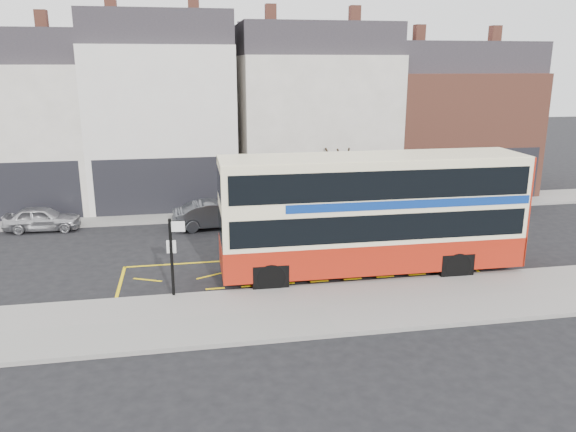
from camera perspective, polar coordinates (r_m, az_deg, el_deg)
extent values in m
plane|color=black|center=(21.33, 2.08, -6.99)|extent=(120.00, 120.00, 0.00)
cube|color=gray|center=(19.25, 3.59, -9.33)|extent=(40.00, 4.00, 0.15)
cube|color=gray|center=(20.96, 2.31, -7.18)|extent=(40.00, 0.15, 0.15)
cube|color=gray|center=(31.60, -2.23, 0.59)|extent=(50.00, 3.00, 0.15)
cube|color=silver|center=(35.69, -25.48, 7.25)|extent=(8.00, 8.00, 8.00)
cube|color=#28262B|center=(35.47, -26.40, 15.08)|extent=(8.00, 7.20, 1.80)
cube|color=brown|center=(34.08, -23.75, 17.62)|extent=(0.60, 0.60, 1.20)
cube|color=black|center=(32.29, -26.72, 2.05)|extent=(7.36, 0.06, 3.20)
cube|color=black|center=(32.35, -26.67, 1.72)|extent=(5.60, 0.04, 2.00)
cube|color=silver|center=(34.46, -12.49, 8.96)|extent=(8.00, 8.00, 9.00)
cube|color=#28262B|center=(34.32, -13.03, 17.95)|extent=(8.00, 7.20, 1.80)
cube|color=brown|center=(33.59, -17.59, 19.94)|extent=(0.60, 0.60, 1.20)
cube|color=brown|center=(33.41, -9.59, 20.44)|extent=(0.60, 0.60, 1.20)
cube|color=black|center=(30.98, -12.39, 2.85)|extent=(7.36, 0.06, 3.20)
cube|color=black|center=(31.04, -12.37, 2.49)|extent=(5.60, 0.04, 2.00)
cube|color=silver|center=(35.35, 2.44, 9.04)|extent=(9.00, 8.00, 8.50)
cube|color=#28262B|center=(35.17, 2.54, 17.42)|extent=(9.00, 7.20, 1.80)
cube|color=brown|center=(33.75, -1.78, 19.72)|extent=(0.60, 0.60, 1.20)
cube|color=brown|center=(34.85, 6.78, 19.49)|extent=(0.60, 0.60, 1.20)
cube|color=#157B3B|center=(31.94, 3.98, 3.54)|extent=(8.28, 0.06, 3.20)
cube|color=black|center=(32.00, 3.96, 3.19)|extent=(6.30, 0.04, 2.00)
cube|color=brown|center=(38.42, 15.78, 8.24)|extent=(9.00, 8.00, 7.50)
cube|color=#28262B|center=(38.17, 16.30, 15.17)|extent=(9.00, 7.20, 1.80)
cube|color=brown|center=(36.17, 13.17, 17.47)|extent=(0.60, 0.60, 1.20)
cube|color=brown|center=(38.38, 20.28, 16.80)|extent=(0.60, 0.60, 1.20)
cube|color=black|center=(35.24, 18.33, 3.91)|extent=(8.28, 0.06, 3.20)
cube|color=black|center=(35.30, 18.29, 3.59)|extent=(6.30, 0.04, 2.00)
cube|color=#FAEFBE|center=(21.99, 8.51, 0.49)|extent=(11.75, 2.80, 4.32)
cube|color=#9E1C0C|center=(22.44, 8.36, -3.39)|extent=(11.79, 2.84, 1.17)
cube|color=#9E1C0C|center=(24.44, 21.64, 1.06)|extent=(0.09, 2.70, 4.32)
cube|color=black|center=(22.07, 8.48, -0.24)|extent=(11.28, 2.85, 1.01)
cube|color=black|center=(21.70, 8.65, 3.83)|extent=(11.28, 2.85, 1.07)
cube|color=navy|center=(22.21, 11.18, 2.00)|extent=(9.41, 2.82, 0.32)
cube|color=black|center=(21.09, -6.81, -1.66)|extent=(0.09, 2.45, 1.70)
cube|color=black|center=(20.63, -6.97, 3.30)|extent=(0.09, 2.45, 1.07)
cube|color=black|center=(20.82, -6.87, 1.00)|extent=(0.07, 1.87, 0.37)
cube|color=#FAEFBE|center=(21.56, 8.73, 5.91)|extent=(11.75, 2.69, 0.13)
cylinder|color=black|center=(20.57, -1.77, -6.25)|extent=(1.07, 0.31, 1.07)
cylinder|color=black|center=(22.82, -2.63, -4.04)|extent=(1.07, 0.31, 1.07)
cylinder|color=black|center=(22.67, 16.74, -4.84)|extent=(1.07, 0.31, 1.07)
cylinder|color=black|center=(24.73, 14.28, -2.98)|extent=(1.07, 0.31, 1.07)
cube|color=black|center=(19.96, -11.73, -4.14)|extent=(0.10, 0.10, 2.80)
cube|color=white|center=(19.59, -11.10, -1.04)|extent=(0.51, 0.10, 0.41)
cube|color=white|center=(19.90, -11.77, -3.07)|extent=(0.33, 0.07, 0.47)
imported|color=#B1B1B6|center=(30.42, -23.69, -0.24)|extent=(3.67, 1.59, 1.23)
imported|color=#484B51|center=(28.60, -7.43, 0.16)|extent=(4.32, 1.97, 1.37)
imported|color=silver|center=(32.27, 16.59, 1.37)|extent=(4.98, 3.05, 1.35)
cylinder|color=black|center=(32.23, 4.90, 2.23)|extent=(0.24, 0.24, 1.67)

